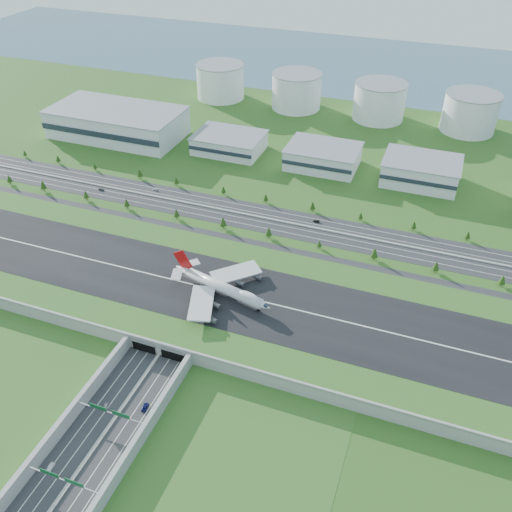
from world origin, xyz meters
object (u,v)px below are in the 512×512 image
(car_0, at_px, (106,406))
(car_5, at_px, (316,221))
(car_1, at_px, (50,468))
(car_7, at_px, (155,189))
(fuel_tank_a, at_px, (220,81))
(car_4, at_px, (101,189))
(car_2, at_px, (145,407))
(boeing_747, at_px, (221,287))

(car_0, relative_size, car_5, 0.99)
(car_1, xyz_separation_m, car_7, (-75.68, 228.62, -0.12))
(fuel_tank_a, relative_size, car_7, 10.23)
(car_4, relative_size, car_7, 1.02)
(fuel_tank_a, xyz_separation_m, car_5, (163.44, -206.66, -16.62))
(car_2, bearing_deg, car_1, 52.09)
(car_7, bearing_deg, car_2, 47.67)
(car_1, bearing_deg, car_5, 71.00)
(boeing_747, relative_size, car_7, 13.60)
(fuel_tank_a, bearing_deg, car_2, -71.65)
(car_1, height_order, car_5, car_1)
(car_7, bearing_deg, fuel_tank_a, -150.95)
(fuel_tank_a, xyz_separation_m, car_0, (112.58, -398.78, -16.60))
(boeing_747, bearing_deg, car_5, 88.48)
(car_0, relative_size, car_7, 0.94)
(fuel_tank_a, bearing_deg, car_5, -51.66)
(car_1, distance_m, car_7, 240.82)
(car_1, relative_size, car_5, 1.09)
(boeing_747, relative_size, car_5, 14.33)
(boeing_747, bearing_deg, car_0, -91.48)
(car_2, xyz_separation_m, car_4, (-137.32, 171.91, 0.12))
(car_0, height_order, car_4, car_4)
(car_2, relative_size, car_4, 1.06)
(fuel_tank_a, xyz_separation_m, car_7, (32.60, -205.90, -16.67))
(car_0, bearing_deg, fuel_tank_a, 87.03)
(fuel_tank_a, relative_size, car_4, 10.04)
(fuel_tank_a, bearing_deg, car_1, -76.01)
(car_2, xyz_separation_m, car_5, (33.19, 185.93, 0.03))
(car_2, height_order, car_4, car_4)
(car_5, bearing_deg, fuel_tank_a, -142.17)
(car_0, distance_m, car_1, 35.99)
(fuel_tank_a, relative_size, boeing_747, 0.75)
(fuel_tank_a, distance_m, car_1, 448.11)
(fuel_tank_a, xyz_separation_m, boeing_747, (135.41, -312.39, -3.58))
(car_2, distance_m, car_5, 188.87)
(boeing_747, height_order, car_1, boeing_747)
(boeing_747, height_order, car_0, boeing_747)
(car_1, bearing_deg, car_7, 102.93)
(fuel_tank_a, height_order, car_7, fuel_tank_a)
(fuel_tank_a, height_order, car_1, fuel_tank_a)
(car_1, xyz_separation_m, car_4, (-115.35, 213.83, 0.02))
(car_4, bearing_deg, car_2, -136.08)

